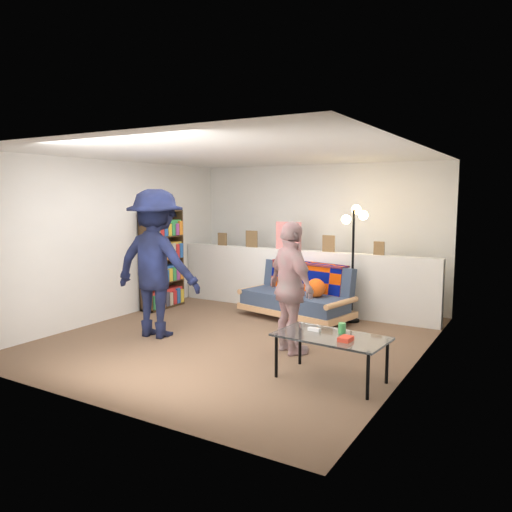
{
  "coord_description": "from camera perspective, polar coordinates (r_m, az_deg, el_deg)",
  "views": [
    {
      "loc": [
        3.45,
        -5.45,
        1.88
      ],
      "look_at": [
        0.0,
        0.4,
        1.05
      ],
      "focal_mm": 35.0,
      "sensor_mm": 36.0,
      "label": 1
    }
  ],
  "objects": [
    {
      "name": "bookshelf",
      "position": [
        8.45,
        -10.71,
        -0.77
      ],
      "size": [
        0.27,
        0.81,
        1.63
      ],
      "color": "#321F10",
      "rests_on": "ground"
    },
    {
      "name": "ground",
      "position": [
        6.72,
        -1.75,
        -9.28
      ],
      "size": [
        5.0,
        5.0,
        0.0
      ],
      "primitive_type": "plane",
      "color": "brown",
      "rests_on": "ground"
    },
    {
      "name": "coffee_table",
      "position": [
        5.17,
        8.66,
        -9.33
      ],
      "size": [
        1.16,
        0.7,
        0.58
      ],
      "color": "black",
      "rests_on": "ground"
    },
    {
      "name": "ledge_decor",
      "position": [
        8.15,
        3.56,
        2.0
      ],
      "size": [
        2.97,
        0.02,
        0.45
      ],
      "color": "brown",
      "rests_on": "half_wall_ledge"
    },
    {
      "name": "room_shell",
      "position": [
        6.86,
        0.3,
        5.22
      ],
      "size": [
        4.6,
        5.05,
        2.45
      ],
      "color": "silver",
      "rests_on": "ground"
    },
    {
      "name": "half_wall_ledge",
      "position": [
        8.15,
        5.01,
        -2.8
      ],
      "size": [
        4.45,
        0.15,
        1.0
      ],
      "primitive_type": "cube",
      "color": "silver",
      "rests_on": "ground"
    },
    {
      "name": "person_left",
      "position": [
        6.74,
        -11.32,
        -0.85
      ],
      "size": [
        1.33,
        0.84,
        1.96
      ],
      "primitive_type": "imported",
      "rotation": [
        0.0,
        0.0,
        3.23
      ],
      "color": "black",
      "rests_on": "ground"
    },
    {
      "name": "futon_sofa",
      "position": [
        7.67,
        4.89,
        -4.58
      ],
      "size": [
        1.86,
        1.14,
        0.74
      ],
      "color": "tan",
      "rests_on": "ground"
    },
    {
      "name": "person_right",
      "position": [
        5.92,
        4.04,
        -3.67
      ],
      "size": [
        0.98,
        0.84,
        1.58
      ],
      "primitive_type": "imported",
      "rotation": [
        0.0,
        0.0,
        2.54
      ],
      "color": "pink",
      "rests_on": "ground"
    },
    {
      "name": "floor_lamp",
      "position": [
        7.5,
        11.16,
        1.88
      ],
      "size": [
        0.4,
        0.33,
        1.74
      ],
      "color": "black",
      "rests_on": "ground"
    }
  ]
}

